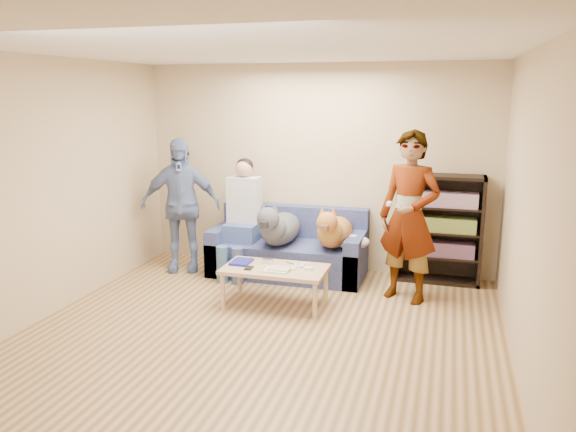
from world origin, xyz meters
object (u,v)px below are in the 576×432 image
(person_standing_left, at_px, (180,205))
(notebook_blue, at_px, (241,262))
(person_standing_right, at_px, (409,217))
(dog_tan, at_px, (334,231))
(dog_gray, at_px, (278,227))
(bookshelf, at_px, (439,226))
(sofa, at_px, (289,252))
(person_seated, at_px, (242,213))
(coffee_table, at_px, (275,272))
(camera_silver, at_px, (268,261))

(person_standing_left, height_order, notebook_blue, person_standing_left)
(person_standing_right, xyz_separation_m, dog_tan, (-0.90, 0.35, -0.30))
(notebook_blue, height_order, dog_gray, dog_gray)
(bookshelf, bearing_deg, sofa, -172.60)
(person_seated, xyz_separation_m, coffee_table, (0.73, -0.94, -0.40))
(person_standing_left, bearing_deg, person_seated, -11.07)
(notebook_blue, xyz_separation_m, sofa, (0.24, 1.02, -0.15))
(sofa, height_order, bookshelf, bookshelf)
(person_standing_right, xyz_separation_m, camera_silver, (-1.46, -0.45, -0.49))
(sofa, xyz_separation_m, bookshelf, (1.80, 0.23, 0.40))
(camera_silver, relative_size, dog_gray, 0.09)
(person_standing_left, xyz_separation_m, dog_tan, (1.96, 0.08, -0.22))
(person_standing_right, bearing_deg, sofa, -176.70)
(bookshelf, bearing_deg, dog_gray, -166.35)
(person_seated, bearing_deg, dog_tan, -0.72)
(person_standing_left, height_order, camera_silver, person_standing_left)
(notebook_blue, distance_m, dog_gray, 0.85)
(dog_gray, bearing_deg, camera_silver, -82.00)
(sofa, bearing_deg, dog_gray, -107.00)
(person_standing_left, height_order, dog_tan, person_standing_left)
(person_standing_right, distance_m, bookshelf, 0.83)
(coffee_table, bearing_deg, dog_gray, 104.66)
(person_seated, bearing_deg, notebook_blue, -69.78)
(notebook_blue, relative_size, coffee_table, 0.24)
(dog_tan, bearing_deg, dog_gray, -173.28)
(camera_silver, height_order, coffee_table, camera_silver)
(dog_gray, distance_m, bookshelf, 1.92)
(person_seated, xyz_separation_m, dog_gray, (0.51, -0.09, -0.13))
(person_standing_right, height_order, dog_gray, person_standing_right)
(dog_tan, distance_m, bookshelf, 1.26)
(person_standing_left, xyz_separation_m, bookshelf, (3.17, 0.45, -0.17))
(coffee_table, bearing_deg, notebook_blue, 172.87)
(notebook_blue, xyz_separation_m, bookshelf, (2.04, 1.25, 0.25))
(camera_silver, distance_m, person_seated, 1.08)
(person_standing_right, height_order, sofa, person_standing_right)
(person_standing_right, xyz_separation_m, notebook_blue, (-1.74, -0.52, -0.50))
(person_standing_left, relative_size, person_seated, 1.15)
(sofa, distance_m, dog_gray, 0.43)
(person_standing_right, height_order, camera_silver, person_standing_right)
(sofa, relative_size, dog_gray, 1.51)
(person_seated, height_order, dog_tan, person_seated)
(person_standing_right, bearing_deg, dog_tan, -179.89)
(sofa, bearing_deg, bookshelf, 7.40)
(bookshelf, bearing_deg, person_standing_left, -171.85)
(sofa, relative_size, coffee_table, 1.73)
(person_standing_left, bearing_deg, coffee_table, -47.00)
(bookshelf, bearing_deg, dog_tan, -162.69)
(notebook_blue, relative_size, person_seated, 0.18)
(person_standing_right, height_order, person_standing_left, person_standing_right)
(person_standing_left, distance_m, notebook_blue, 1.44)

